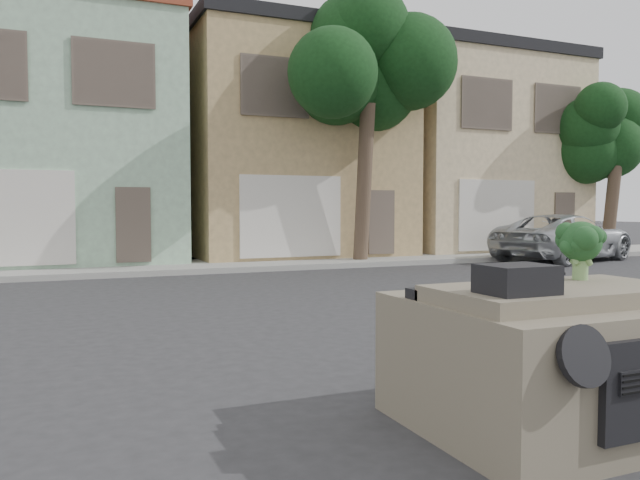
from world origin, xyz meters
TOP-DOWN VIEW (x-y plane):
  - ground_plane at (0.00, 0.00)m, footprint 120.00×120.00m
  - sidewalk at (0.00, 10.50)m, footprint 40.00×3.00m
  - townhouse_mint at (-3.50, 14.50)m, footprint 7.20×8.20m
  - townhouse_tan at (4.00, 14.50)m, footprint 7.20×8.20m
  - townhouse_beige at (11.50, 14.50)m, footprint 7.20×8.20m
  - silver_pickup at (11.59, 8.56)m, footprint 5.84×3.89m
  - tree_near at (5.00, 9.80)m, footprint 4.40×4.00m
  - tree_far at (15.00, 9.80)m, footprint 3.20×3.00m
  - car_dashboard at (0.00, -3.00)m, footprint 2.00×1.80m
  - instrument_hump at (-0.58, -3.35)m, footprint 0.48×0.38m
  - wiper_arm at (0.28, -2.62)m, footprint 0.69×0.15m
  - broccoli at (0.46, -2.90)m, footprint 0.53×0.53m

SIDE VIEW (x-z plane):
  - ground_plane at x=0.00m, z-range 0.00..0.00m
  - silver_pickup at x=11.59m, z-range -0.75..0.75m
  - sidewalk at x=0.00m, z-range 0.00..0.15m
  - car_dashboard at x=0.00m, z-range 0.00..1.12m
  - wiper_arm at x=0.28m, z-range 1.12..1.14m
  - instrument_hump at x=-0.58m, z-range 1.12..1.32m
  - broccoli at x=0.46m, z-range 1.12..1.61m
  - tree_far at x=15.00m, z-range 0.00..6.00m
  - townhouse_mint at x=-3.50m, z-range 0.00..7.55m
  - townhouse_tan at x=4.00m, z-range 0.00..7.55m
  - townhouse_beige at x=11.50m, z-range 0.00..7.55m
  - tree_near at x=5.00m, z-range 0.00..8.50m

